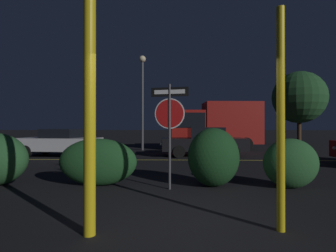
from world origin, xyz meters
TOP-DOWN VIEW (x-y plane):
  - ground_plane at (0.00, 0.00)m, footprint 260.00×260.00m
  - road_center_stripe at (0.00, 7.87)m, footprint 33.09×0.12m
  - stop_sign at (-0.29, 2.28)m, footprint 0.91×0.20m
  - yellow_pole_left at (-1.32, -0.42)m, footprint 0.17×0.17m
  - yellow_pole_right at (1.38, -0.19)m, footprint 0.11×0.11m
  - hedge_bush_1 at (-2.13, 2.63)m, footprint 2.00×0.76m
  - hedge_bush_2 at (0.81, 2.63)m, footprint 1.29×1.14m
  - hedge_bush_3 at (2.66, 2.49)m, footprint 1.32×0.85m
  - passing_car_1 at (-6.12, 9.22)m, footprint 4.29×2.12m
  - passing_car_2 at (1.29, 9.62)m, footprint 4.48×2.17m
  - delivery_truck at (2.39, 13.58)m, footprint 6.00×2.63m
  - street_lamp at (-2.34, 12.89)m, footprint 0.44×0.44m
  - tree_0 at (9.94, 17.82)m, footprint 4.24×4.24m

SIDE VIEW (x-z plane):
  - ground_plane at x=0.00m, z-range 0.00..0.00m
  - road_center_stripe at x=0.00m, z-range 0.00..0.01m
  - hedge_bush_1 at x=-2.13m, z-range 0.00..1.20m
  - hedge_bush_3 at x=2.66m, z-range 0.00..1.21m
  - passing_car_1 at x=-6.12m, z-range 0.01..1.41m
  - passing_car_2 at x=1.29m, z-range -0.01..1.47m
  - hedge_bush_2 at x=0.81m, z-range 0.00..1.47m
  - yellow_pole_right at x=1.38m, z-range 0.00..3.23m
  - delivery_truck at x=2.39m, z-range 0.11..3.25m
  - stop_sign at x=-0.29m, z-range 0.51..3.04m
  - yellow_pole_left at x=-1.32m, z-range 0.00..3.60m
  - tree_0 at x=9.94m, z-range 0.90..6.96m
  - street_lamp at x=-2.34m, z-range 0.90..7.03m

